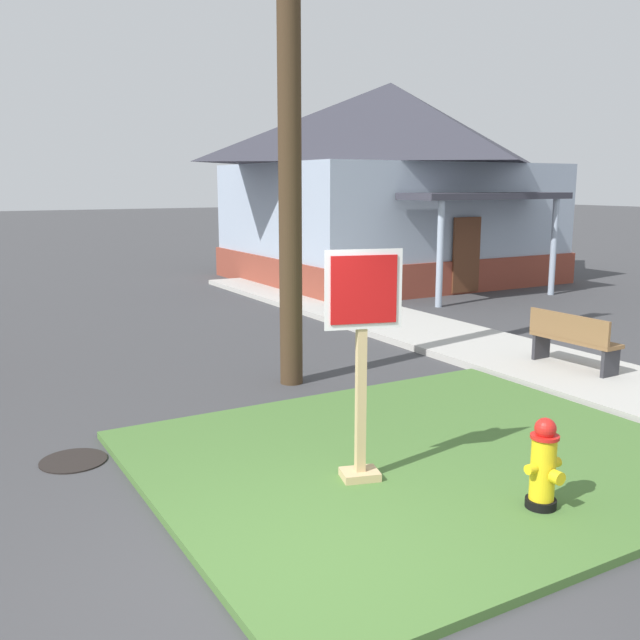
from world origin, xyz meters
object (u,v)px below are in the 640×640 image
(stop_sign, at_px, (362,369))
(utility_pole, at_px, (289,66))
(fire_hydrant, at_px, (543,466))
(manhole_cover, at_px, (73,461))
(street_bench, at_px, (572,338))

(stop_sign, height_order, utility_pole, utility_pole)
(fire_hydrant, bearing_deg, manhole_cover, 134.81)
(manhole_cover, height_order, street_bench, street_bench)
(stop_sign, xyz_separation_m, utility_pole, (1.12, 3.59, 3.32))
(street_bench, xyz_separation_m, utility_pole, (-3.94, 1.77, 3.92))
(manhole_cover, bearing_deg, utility_pole, 23.94)
(street_bench, height_order, utility_pole, utility_pole)
(fire_hydrant, relative_size, street_bench, 0.57)
(utility_pole, bearing_deg, fire_hydrant, -90.79)
(stop_sign, distance_m, utility_pole, 5.01)
(stop_sign, height_order, manhole_cover, stop_sign)
(manhole_cover, relative_size, utility_pole, 0.08)
(street_bench, bearing_deg, stop_sign, -160.27)
(street_bench, bearing_deg, fire_hydrant, -141.97)
(fire_hydrant, height_order, street_bench, street_bench)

